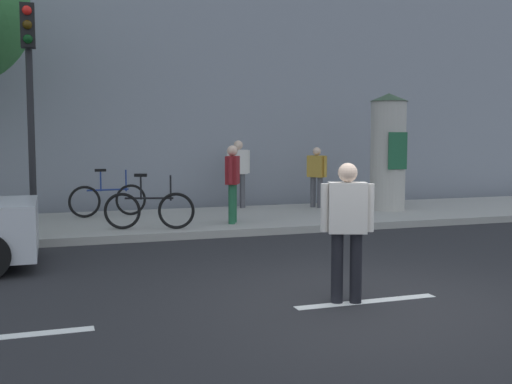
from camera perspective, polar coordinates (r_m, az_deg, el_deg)
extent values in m
plane|color=#232326|center=(7.31, 10.42, -10.15)|extent=(80.00, 80.00, 0.00)
cube|color=#9E9B93|center=(13.72, -4.05, -2.69)|extent=(36.00, 4.00, 0.15)
cube|color=silver|center=(7.31, 10.42, -10.12)|extent=(1.80, 0.16, 0.01)
cube|color=gray|center=(18.86, -8.22, 16.51)|extent=(36.00, 5.00, 11.39)
cylinder|color=black|center=(11.50, -20.42, 4.24)|extent=(0.12, 0.12, 3.33)
cube|color=black|center=(11.49, -20.76, 14.47)|extent=(0.24, 0.24, 0.75)
sphere|color=red|center=(11.40, -20.82, 15.74)|extent=(0.16, 0.16, 0.16)
sphere|color=#3C2906|center=(11.36, -20.78, 14.55)|extent=(0.16, 0.16, 0.16)
sphere|color=#07330F|center=(11.32, -20.74, 13.36)|extent=(0.16, 0.16, 0.16)
cylinder|color=#B2ADA3|center=(15.38, 12.35, 3.34)|extent=(0.87, 0.87, 2.69)
cone|color=#334C33|center=(15.41, 12.45, 8.72)|extent=(0.95, 0.95, 0.20)
cube|color=#1E5938|center=(15.00, 13.24, 3.80)|extent=(0.52, 0.02, 0.90)
cylinder|color=black|center=(7.14, 9.41, -7.09)|extent=(0.14, 0.14, 0.82)
cylinder|color=black|center=(7.12, 7.67, -7.12)|extent=(0.14, 0.14, 0.82)
cube|color=silver|center=(7.02, 8.62, -1.47)|extent=(0.49, 0.38, 0.58)
cylinder|color=silver|center=(7.05, 10.73, -1.47)|extent=(0.09, 0.09, 0.56)
cylinder|color=silver|center=(6.99, 6.48, -1.47)|extent=(0.09, 0.09, 0.56)
sphere|color=beige|center=(6.98, 8.66, 1.82)|extent=(0.22, 0.22, 0.22)
cylinder|color=#4C4C51|center=(15.52, -1.29, 0.11)|extent=(0.14, 0.14, 0.87)
cylinder|color=#4C4C51|center=(15.45, -2.07, 0.09)|extent=(0.14, 0.14, 0.87)
cube|color=silver|center=(15.44, -1.68, 2.86)|extent=(0.45, 0.25, 0.62)
cylinder|color=silver|center=(15.53, -0.75, 2.88)|extent=(0.09, 0.09, 0.59)
cylinder|color=silver|center=(15.35, -2.63, 2.85)|extent=(0.09, 0.09, 0.59)
sphere|color=beige|center=(15.43, -1.69, 4.45)|extent=(0.24, 0.24, 0.24)
cylinder|color=#4C4C51|center=(15.61, 6.06, -0.05)|extent=(0.14, 0.14, 0.79)
cylinder|color=#4C4C51|center=(15.74, 5.41, 0.00)|extent=(0.14, 0.14, 0.79)
cube|color=#B78C33|center=(15.63, 5.75, 2.43)|extent=(0.43, 0.50, 0.56)
cylinder|color=#B78C33|center=(15.48, 6.55, 2.40)|extent=(0.09, 0.09, 0.53)
cylinder|color=#B78C33|center=(15.79, 4.97, 2.46)|extent=(0.09, 0.09, 0.53)
sphere|color=beige|center=(15.62, 5.77, 3.84)|extent=(0.21, 0.21, 0.21)
cube|color=#4C4C51|center=(15.78, 6.14, 2.35)|extent=(0.28, 0.32, 0.36)
cylinder|color=#1E5938|center=(12.53, -2.31, -1.16)|extent=(0.14, 0.14, 0.82)
cylinder|color=#1E5938|center=(12.77, -2.14, -1.05)|extent=(0.14, 0.14, 0.82)
cube|color=maroon|center=(12.60, -2.23, 2.08)|extent=(0.42, 0.54, 0.58)
cylinder|color=maroon|center=(12.31, -2.44, 2.02)|extent=(0.09, 0.09, 0.55)
cylinder|color=maroon|center=(12.88, -2.03, 2.15)|extent=(0.09, 0.09, 0.55)
sphere|color=beige|center=(12.58, -2.24, 3.92)|extent=(0.22, 0.22, 0.22)
torus|color=black|center=(14.07, -15.88, -0.89)|extent=(0.72, 0.15, 0.72)
torus|color=black|center=(14.29, -11.73, -0.72)|extent=(0.72, 0.15, 0.72)
cylinder|color=navy|center=(14.15, -13.81, 0.20)|extent=(0.94, 0.16, 0.04)
cylinder|color=navy|center=(14.10, -14.45, 0.99)|extent=(0.04, 0.04, 0.45)
cylinder|color=navy|center=(14.23, -12.18, 1.07)|extent=(0.04, 0.04, 0.50)
cube|color=black|center=(14.09, -14.48, 2.00)|extent=(0.25, 0.13, 0.06)
torus|color=black|center=(12.06, -12.51, -1.77)|extent=(0.71, 0.26, 0.72)
torus|color=black|center=(11.91, -7.54, -1.77)|extent=(0.71, 0.26, 0.72)
cylinder|color=black|center=(11.95, -10.06, -0.58)|extent=(0.92, 0.31, 0.04)
cylinder|color=black|center=(11.95, -10.82, 0.37)|extent=(0.04, 0.04, 0.45)
cylinder|color=black|center=(11.88, -8.07, 0.38)|extent=(0.04, 0.04, 0.50)
cube|color=black|center=(11.94, -10.84, 1.57)|extent=(0.26, 0.16, 0.06)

